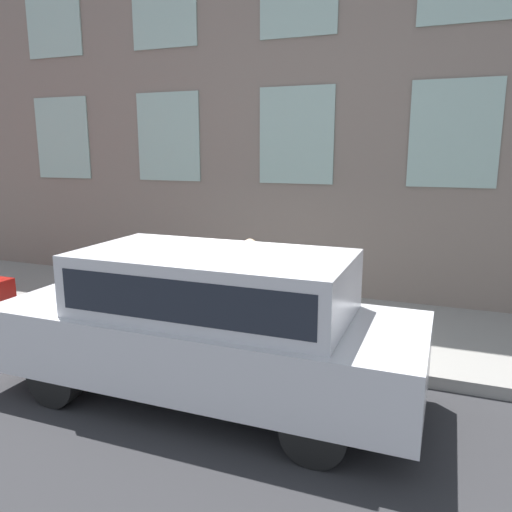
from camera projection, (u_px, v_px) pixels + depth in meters
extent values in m
plane|color=#2D2D30|center=(231.00, 357.00, 7.37)|extent=(80.00, 80.00, 0.00)
cube|color=gray|center=(268.00, 319.00, 8.79)|extent=(3.15, 60.00, 0.17)
cube|color=gray|center=(300.00, 79.00, 9.48)|extent=(0.30, 40.00, 8.62)
cube|color=#9EBCB2|center=(454.00, 134.00, 8.55)|extent=(0.03, 1.48, 1.82)
cube|color=#9EBCB2|center=(296.00, 136.00, 9.55)|extent=(0.03, 1.48, 1.82)
cube|color=#9EBCB2|center=(168.00, 137.00, 10.55)|extent=(0.03, 1.48, 1.82)
cube|color=#9EBCB2|center=(62.00, 138.00, 11.55)|extent=(0.03, 1.48, 1.82)
cube|color=#9EBCB2|center=(163.00, 0.00, 9.99)|extent=(0.03, 1.48, 1.82)
cube|color=#9EBCB2|center=(53.00, 14.00, 10.99)|extent=(0.03, 1.48, 1.82)
cylinder|color=#2D7260|center=(262.00, 339.00, 7.55)|extent=(0.38, 0.38, 0.04)
cylinder|color=#2D7260|center=(262.00, 320.00, 7.49)|extent=(0.28, 0.28, 0.65)
sphere|color=#2C5D50|center=(263.00, 299.00, 7.42)|extent=(0.29, 0.29, 0.29)
cylinder|color=black|center=(263.00, 293.00, 7.40)|extent=(0.10, 0.10, 0.12)
cylinder|color=#2D7260|center=(274.00, 316.00, 7.40)|extent=(0.09, 0.10, 0.09)
cylinder|color=#2D7260|center=(251.00, 313.00, 7.54)|extent=(0.09, 0.10, 0.09)
cylinder|color=#232328|center=(248.00, 307.00, 8.05)|extent=(0.10, 0.10, 0.70)
cylinder|color=#232328|center=(252.00, 304.00, 8.18)|extent=(0.10, 0.10, 0.70)
cube|color=#1E59A5|center=(250.00, 269.00, 7.99)|extent=(0.19, 0.13, 0.52)
cylinder|color=#1E59A5|center=(247.00, 270.00, 7.86)|extent=(0.08, 0.08, 0.50)
cylinder|color=#1E59A5|center=(253.00, 266.00, 8.11)|extent=(0.08, 0.08, 0.50)
sphere|color=tan|center=(250.00, 246.00, 7.91)|extent=(0.23, 0.23, 0.23)
cylinder|color=black|center=(55.00, 379.00, 5.93)|extent=(0.24, 0.66, 0.66)
cylinder|color=black|center=(136.00, 332.00, 7.43)|extent=(0.24, 0.66, 0.66)
cylinder|color=black|center=(315.00, 432.00, 4.80)|extent=(0.24, 0.66, 0.66)
cylinder|color=black|center=(348.00, 365.00, 6.31)|extent=(0.24, 0.66, 0.66)
cube|color=silver|center=(205.00, 341.00, 6.04)|extent=(1.89, 5.12, 0.79)
cube|color=silver|center=(214.00, 282.00, 5.83)|extent=(1.66, 3.17, 0.72)
cube|color=#1E232D|center=(214.00, 282.00, 5.83)|extent=(1.67, 2.92, 0.46)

